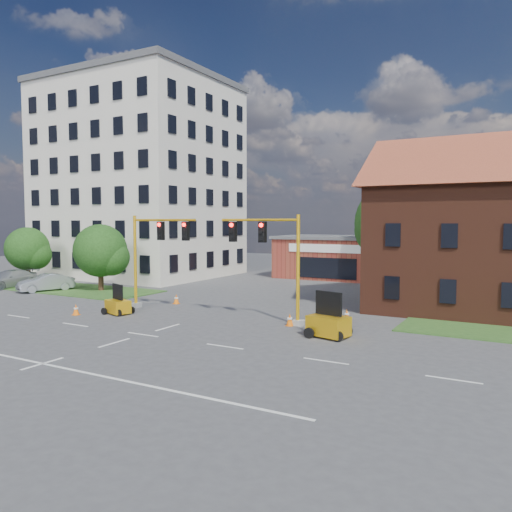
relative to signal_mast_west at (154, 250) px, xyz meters
name	(u,v)px	position (x,y,z in m)	size (l,w,h in m)	color
ground	(143,335)	(4.36, -6.00, -3.92)	(120.00, 120.00, 0.00)	#414144
grass_verge_nw	(48,287)	(-15.64, 4.00, -3.88)	(22.00, 6.00, 0.08)	#254C1C
lane_markings	(98,347)	(4.36, -9.00, -3.91)	(60.00, 36.00, 0.01)	silver
office_block	(139,180)	(-15.64, 15.91, 6.39)	(18.40, 15.40, 20.60)	silver
brick_shop	(341,257)	(4.36, 23.99, -1.76)	(12.40, 8.40, 4.30)	maroon
tree_large	(403,226)	(11.26, 21.08, 1.48)	(8.26, 7.87, 9.57)	#321C12
tree_nw_front	(103,252)	(-9.42, 4.58, -0.68)	(4.60, 4.38, 5.58)	#321C12
tree_nw_rear	(30,250)	(-19.44, 5.08, -0.81)	(4.22, 4.02, 5.26)	#321C12
signal_mast_west	(154,250)	(0.00, 0.00, 0.00)	(5.30, 0.60, 6.20)	gray
signal_mast_east	(272,255)	(8.71, 0.00, 0.00)	(5.30, 0.60, 6.20)	gray
trailer_west	(118,305)	(-0.89, -2.43, -3.35)	(1.85, 1.52, 1.81)	yellow
trailer_east	(328,324)	(12.90, -1.89, -3.23)	(2.19, 1.72, 2.21)	yellow
cone_a	(76,310)	(-2.95, -3.93, -3.58)	(0.40, 0.40, 0.70)	orange
cone_b	(176,299)	(-0.15, 2.47, -3.58)	(0.40, 0.40, 0.70)	orange
cone_c	(290,320)	(10.04, -0.37, -3.58)	(0.40, 0.40, 0.70)	orange
cone_d	(347,315)	(12.36, 2.51, -3.58)	(0.40, 0.40, 0.70)	orange
pickup_white	(463,300)	(17.85, 9.46, -3.22)	(2.34, 5.07, 1.41)	white
sedan_silver_front	(46,283)	(-13.55, 2.18, -3.19)	(1.54, 4.42, 1.46)	#ABAFB3
sedan_silver_rear	(9,279)	(-18.39, 2.17, -3.16)	(2.12, 5.22, 1.52)	#ABAFB3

